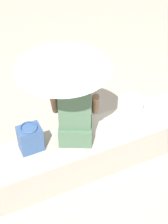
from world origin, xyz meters
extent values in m
plane|color=#9E9384|center=(0.00, 0.00, 0.00)|extent=(14.00, 14.00, 0.00)
cube|color=#A8A093|center=(0.00, 0.00, 0.23)|extent=(2.91, 0.53, 0.45)
cube|color=#47664C|center=(-0.19, 0.02, 0.56)|extent=(0.43, 0.40, 0.22)
cube|color=#47664C|center=(-0.19, 0.02, 0.91)|extent=(0.38, 0.32, 0.48)
sphere|color=brown|center=(-0.19, 0.02, 1.25)|extent=(0.20, 0.20, 0.20)
cylinder|color=brown|center=(-0.37, 0.11, 0.93)|extent=(0.15, 0.21, 0.32)
cylinder|color=brown|center=(-0.01, -0.07, 0.93)|extent=(0.15, 0.21, 0.32)
cylinder|color=#B7B7BC|center=(-0.27, 0.08, 1.00)|extent=(0.02, 0.02, 1.10)
cone|color=silver|center=(-0.27, 0.08, 1.45)|extent=(0.91, 0.91, 0.20)
sphere|color=#B7B7BC|center=(-0.27, 0.08, 1.57)|extent=(0.03, 0.03, 0.03)
cube|color=silver|center=(0.51, 0.09, 0.58)|extent=(0.24, 0.15, 0.26)
torus|color=silver|center=(0.51, 0.09, 0.73)|extent=(0.18, 0.18, 0.01)
cube|color=#335184|center=(-0.66, 0.08, 0.60)|extent=(0.23, 0.17, 0.29)
torus|color=#335184|center=(-0.66, 0.08, 0.75)|extent=(0.17, 0.17, 0.01)
camera|label=1|loc=(-1.26, -2.46, 3.20)|focal=57.98mm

